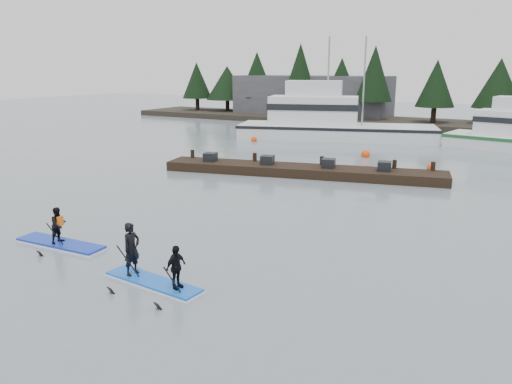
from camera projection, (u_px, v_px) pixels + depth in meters
The scene contains 11 objects.
ground at pixel (158, 270), 14.98m from camera, with size 160.00×160.00×0.00m, color slate.
far_shore at pixel (431, 125), 50.39m from camera, with size 70.00×8.00×0.60m, color #2D281E.
treeline at pixel (431, 128), 50.46m from camera, with size 60.00×4.00×8.00m, color black, non-canonical shape.
waterfront_building at pixel (312, 98), 58.23m from camera, with size 18.00×6.00×5.00m, color #4C4C51.
fishing_boat_large at pixel (330, 130), 42.44m from camera, with size 16.92×9.18×9.36m.
floating_dock at pixel (302, 171), 28.05m from camera, with size 15.73×2.10×0.52m, color black.
buoy_a at pixel (254, 141), 41.14m from camera, with size 0.48×0.48×0.48m, color #E4460B.
buoy_d at pixel (431, 170), 29.69m from camera, with size 0.49×0.49×0.49m, color #E4460B.
buoy_b at pixel (365, 157), 33.92m from camera, with size 0.61×0.61×0.61m, color #E4460B.
paddleboard_solo at pixel (60, 234), 16.91m from camera, with size 3.42×1.14×1.82m.
paddleboard_duo at pixel (151, 265), 13.85m from camera, with size 3.17×1.24×2.13m.
Camera 1 is at (9.44, -10.71, 5.89)m, focal length 35.00 mm.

